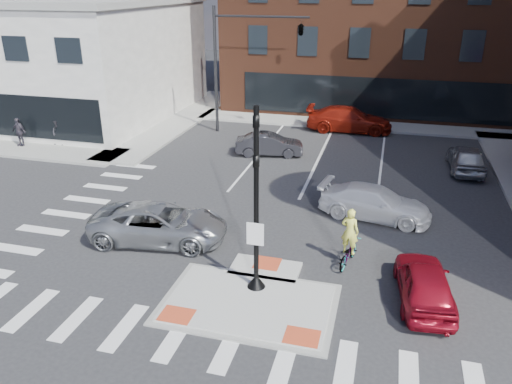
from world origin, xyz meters
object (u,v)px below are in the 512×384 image
(silver_suv, at_px, (159,223))
(pedestrian_a, at_px, (58,133))
(bg_car_red, at_px, (349,119))
(cyclist, at_px, (349,246))
(pedestrian_b, at_px, (19,132))
(bg_car_silver, at_px, (466,158))
(bg_car_dark, at_px, (269,144))
(red_sedan, at_px, (425,283))
(white_pickup, at_px, (375,203))

(silver_suv, bearing_deg, pedestrian_a, 41.51)
(bg_car_red, height_order, cyclist, cyclist)
(bg_car_red, bearing_deg, pedestrian_b, 113.10)
(bg_car_silver, distance_m, pedestrian_a, 23.50)
(bg_car_dark, height_order, cyclist, cyclist)
(red_sedan, height_order, pedestrian_a, pedestrian_a)
(red_sedan, xyz_separation_m, pedestrian_a, (-20.80, 10.83, 0.27))
(bg_car_dark, height_order, bg_car_silver, bg_car_silver)
(bg_car_silver, height_order, pedestrian_a, pedestrian_a)
(white_pickup, relative_size, bg_car_silver, 1.13)
(bg_car_silver, relative_size, cyclist, 1.92)
(silver_suv, distance_m, red_sedan, 9.85)
(cyclist, height_order, pedestrian_a, cyclist)
(bg_car_dark, bearing_deg, silver_suv, 160.70)
(white_pickup, xyz_separation_m, bg_car_red, (-2.35, 13.30, 0.14))
(white_pickup, bearing_deg, bg_car_dark, 51.46)
(pedestrian_a, bearing_deg, silver_suv, -41.51)
(cyclist, relative_size, pedestrian_b, 1.26)
(white_pickup, xyz_separation_m, cyclist, (-0.70, -4.20, 0.05))
(red_sedan, relative_size, bg_car_dark, 1.00)
(bg_car_dark, bearing_deg, pedestrian_b, 88.90)
(silver_suv, relative_size, cyclist, 2.42)
(pedestrian_a, relative_size, pedestrian_b, 0.91)
(silver_suv, bearing_deg, white_pickup, -69.86)
(red_sedan, xyz_separation_m, bg_car_red, (-4.16, 19.13, 0.16))
(bg_car_dark, bearing_deg, bg_car_red, -43.31)
(silver_suv, relative_size, pedestrian_a, 3.36)
(silver_suv, bearing_deg, pedestrian_b, 48.57)
(red_sedan, relative_size, bg_car_red, 0.69)
(bg_car_dark, xyz_separation_m, bg_car_red, (3.97, 6.33, 0.18))
(white_pickup, distance_m, pedestrian_b, 21.65)
(bg_car_dark, relative_size, bg_car_red, 0.69)
(silver_suv, distance_m, cyclist, 7.23)
(cyclist, xyz_separation_m, pedestrian_b, (-20.50, 8.52, 0.28))
(white_pickup, bearing_deg, pedestrian_b, 87.73)
(white_pickup, bearing_deg, red_sedan, -153.54)
(white_pickup, relative_size, bg_car_red, 0.83)
(bg_car_red, xyz_separation_m, cyclist, (1.65, -17.50, -0.09))
(bg_car_red, distance_m, pedestrian_a, 18.59)
(pedestrian_a, bearing_deg, bg_car_dark, 7.43)
(red_sedan, distance_m, white_pickup, 6.10)
(red_sedan, height_order, bg_car_red, bg_car_red)
(bg_car_dark, bearing_deg, white_pickup, -148.98)
(red_sedan, bearing_deg, white_pickup, -78.78)
(cyclist, bearing_deg, pedestrian_a, -13.90)
(bg_car_red, relative_size, cyclist, 2.60)
(silver_suv, height_order, cyclist, cyclist)
(bg_car_silver, height_order, cyclist, cyclist)
(pedestrian_a, bearing_deg, red_sedan, -28.92)
(pedestrian_b, bearing_deg, cyclist, -13.40)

